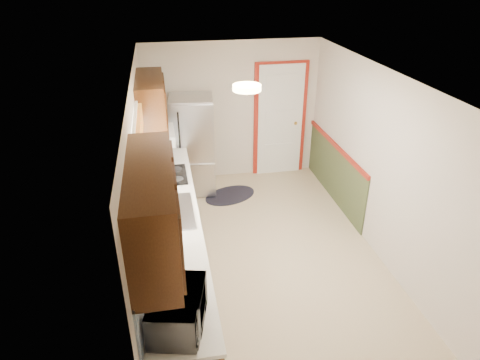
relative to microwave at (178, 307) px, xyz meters
name	(u,v)px	position (x,y,z in m)	size (l,w,h in m)	color
room_shell	(267,176)	(1.20, 1.95, 0.06)	(3.20, 5.20, 2.52)	tan
kitchen_run	(168,226)	(-0.04, 1.66, -0.33)	(0.63, 4.00, 2.20)	#3C1F0D
back_wall_trim	(291,131)	(2.19, 4.16, -0.25)	(1.12, 2.30, 2.08)	maroon
ceiling_fixture	(247,88)	(0.90, 1.75, 1.22)	(0.30, 0.30, 0.06)	#FFD88C
microwave	(178,307)	(0.00, 0.00, 0.00)	(0.58, 0.32, 0.40)	white
refrigerator	(193,145)	(0.46, 4.00, -0.32)	(0.74, 0.72, 1.64)	#B7B7BC
rug	(230,195)	(1.02, 3.65, -1.13)	(0.90, 0.58, 0.01)	black
cooktop	(168,175)	(0.01, 2.70, -0.19)	(0.51, 0.61, 0.02)	black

